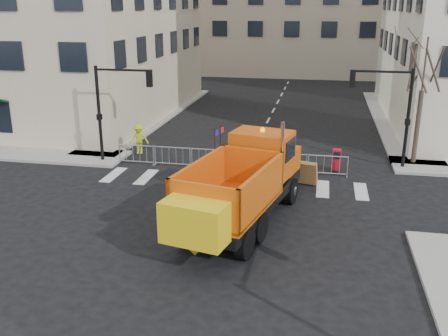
% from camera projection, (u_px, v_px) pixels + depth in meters
% --- Properties ---
extents(ground, '(120.00, 120.00, 0.00)m').
position_uv_depth(ground, '(211.00, 229.00, 19.82)').
color(ground, black).
rests_on(ground, ground).
extents(sidewalk_back, '(64.00, 5.00, 0.15)m').
position_uv_depth(sidewalk_back, '(245.00, 164.00, 27.72)').
color(sidewalk_back, gray).
rests_on(sidewalk_back, ground).
extents(traffic_light_left, '(0.18, 0.18, 5.40)m').
position_uv_depth(traffic_light_left, '(99.00, 115.00, 27.46)').
color(traffic_light_left, black).
rests_on(traffic_light_left, ground).
extents(traffic_light_right, '(0.18, 0.18, 5.40)m').
position_uv_depth(traffic_light_right, '(408.00, 120.00, 26.26)').
color(traffic_light_right, black).
rests_on(traffic_light_right, ground).
extents(crowd_barriers, '(12.60, 0.60, 1.10)m').
position_uv_depth(crowd_barriers, '(229.00, 159.00, 26.87)').
color(crowd_barriers, '#9EA0A5').
rests_on(crowd_barriers, ground).
extents(street_tree, '(3.00, 3.00, 7.50)m').
position_uv_depth(street_tree, '(421.00, 98.00, 26.73)').
color(street_tree, '#382B21').
rests_on(street_tree, ground).
extents(plow_truck, '(5.01, 10.83, 4.07)m').
position_uv_depth(plow_truck, '(242.00, 183.00, 19.62)').
color(plow_truck, black).
rests_on(plow_truck, ground).
extents(cop_a, '(0.89, 0.81, 2.04)m').
position_uv_depth(cop_a, '(281.00, 171.00, 23.60)').
color(cop_a, black).
rests_on(cop_a, ground).
extents(cop_b, '(1.22, 1.10, 2.07)m').
position_uv_depth(cop_b, '(271.00, 170.00, 23.58)').
color(cop_b, black).
rests_on(cop_b, ground).
extents(cop_c, '(1.11, 1.07, 1.86)m').
position_uv_depth(cop_c, '(272.00, 171.00, 23.77)').
color(cop_c, black).
rests_on(cop_c, ground).
extents(worker, '(1.25, 0.89, 1.76)m').
position_uv_depth(worker, '(139.00, 139.00, 29.13)').
color(worker, '#AFC317').
rests_on(worker, sidewalk_back).
extents(newspaper_box, '(0.46, 0.41, 1.10)m').
position_uv_depth(newspaper_box, '(336.00, 159.00, 26.39)').
color(newspaper_box, '#B20D21').
rests_on(newspaper_box, sidewalk_back).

